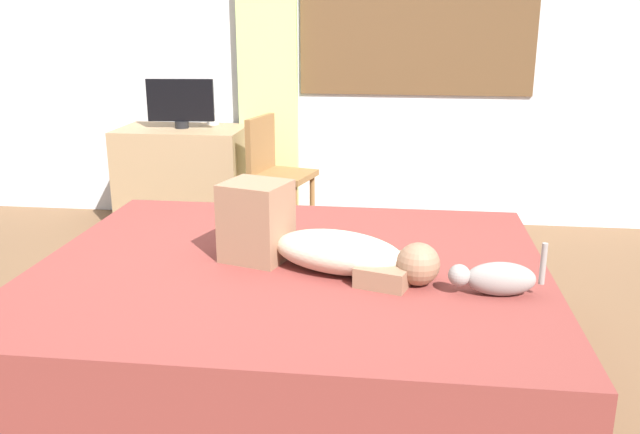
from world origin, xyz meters
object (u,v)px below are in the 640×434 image
(tv_monitor, at_px, (181,103))
(chair_by_desk, at_px, (274,168))
(person_lying, at_px, (316,242))
(cat, at_px, (496,278))
(desk, at_px, (184,178))
(cup, at_px, (213,119))
(bed, at_px, (292,318))

(tv_monitor, relative_size, chair_by_desk, 0.56)
(person_lying, bearing_deg, cat, -15.54)
(desk, relative_size, cup, 10.73)
(desk, bearing_deg, chair_by_desk, -15.33)
(bed, bearing_deg, chair_by_desk, 103.11)
(person_lying, distance_m, desk, 2.42)
(person_lying, xyz_separation_m, cat, (0.71, -0.20, -0.05))
(cup, bearing_deg, tv_monitor, -133.48)
(person_lying, xyz_separation_m, tv_monitor, (-1.25, 2.06, 0.31))
(cat, height_order, chair_by_desk, chair_by_desk)
(cat, distance_m, chair_by_desk, 2.40)
(cat, height_order, tv_monitor, tv_monitor)
(bed, relative_size, cat, 6.19)
(cat, relative_size, cup, 4.27)
(bed, relative_size, chair_by_desk, 2.58)
(bed, height_order, person_lying, person_lying)
(person_lying, relative_size, chair_by_desk, 1.08)
(bed, bearing_deg, desk, 119.52)
(bed, xyz_separation_m, desk, (-1.14, 2.01, 0.12))
(bed, xyz_separation_m, cat, (0.82, -0.24, 0.32))
(cup, relative_size, chair_by_desk, 0.10)
(person_lying, xyz_separation_m, desk, (-1.25, 2.06, -0.25))
(cup, bearing_deg, bed, -66.54)
(person_lying, relative_size, desk, 1.04)
(cup, bearing_deg, person_lying, -64.51)
(bed, relative_size, desk, 2.46)
(desk, height_order, tv_monitor, tv_monitor)
(bed, bearing_deg, cup, 113.46)
(bed, relative_size, cup, 26.44)
(bed, height_order, desk, desk)
(desk, distance_m, cup, 0.49)
(person_lying, height_order, chair_by_desk, chair_by_desk)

